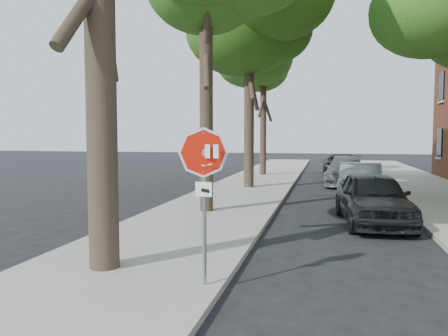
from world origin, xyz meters
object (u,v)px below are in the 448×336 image
(stop_sign, at_px, (204,175))
(car_c, at_px, (346,171))
(tree_far, at_px, (264,63))
(car_b, at_px, (360,182))
(car_a, at_px, (373,198))
(tree_mid_b, at_px, (249,22))
(car_d, at_px, (342,165))

(stop_sign, height_order, car_c, stop_sign)
(tree_far, xyz_separation_m, car_c, (5.01, -4.08, -6.46))
(car_b, distance_m, car_c, 5.66)
(car_a, distance_m, car_b, 4.85)
(tree_mid_b, distance_m, car_b, 9.23)
(stop_sign, distance_m, car_a, 7.44)
(stop_sign, xyz_separation_m, car_b, (3.30, 11.41, -1.20))
(tree_mid_b, xyz_separation_m, tree_far, (-0.30, 6.99, -0.78))
(car_c, bearing_deg, tree_far, 144.03)
(car_c, bearing_deg, tree_mid_b, -145.07)
(tree_far, bearing_deg, car_d, 15.67)
(tree_mid_b, xyz_separation_m, car_c, (4.71, 2.91, -7.24))
(car_c, bearing_deg, car_b, -83.60)
(stop_sign, bearing_deg, car_c, 80.08)
(tree_far, bearing_deg, tree_mid_b, -87.56)
(stop_sign, height_order, tree_mid_b, tree_mid_b)
(tree_far, xyz_separation_m, car_d, (5.01, 1.41, -6.49))
(stop_sign, relative_size, tree_far, 0.28)
(stop_sign, relative_size, car_c, 0.50)
(car_d, bearing_deg, car_a, -89.78)
(stop_sign, distance_m, car_b, 11.94)
(car_a, relative_size, car_b, 1.00)
(car_a, bearing_deg, car_c, 86.51)
(stop_sign, bearing_deg, tree_far, 95.46)
(stop_sign, xyz_separation_m, car_d, (2.99, 22.54, -1.23))
(car_c, height_order, car_d, car_c)
(car_a, distance_m, car_d, 15.98)
(stop_sign, bearing_deg, car_d, 82.44)
(tree_far, bearing_deg, car_a, -69.93)
(car_a, relative_size, car_c, 0.88)
(tree_far, xyz_separation_m, car_a, (5.32, -14.57, -6.44))
(stop_sign, distance_m, tree_mid_b, 15.48)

